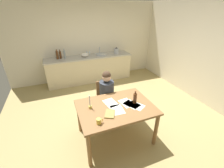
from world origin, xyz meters
TOP-DOWN VIEW (x-y plane):
  - ground_plane at (0.00, 0.00)m, footprint 5.20×5.20m
  - wall_back at (0.00, 2.60)m, footprint 5.20×0.12m
  - wall_right at (2.60, 0.00)m, footprint 0.12×5.20m
  - kitchen_counter at (0.00, 2.24)m, footprint 2.92×0.64m
  - dining_table at (-0.19, -0.59)m, footprint 1.39×1.00m
  - chair_at_table at (-0.14, 0.15)m, footprint 0.41×0.41m
  - person_seated at (-0.13, -0.00)m, footprint 0.33×0.60m
  - coffee_mug at (-0.61, -0.91)m, footprint 0.11×0.08m
  - candlestick at (-0.64, -0.47)m, footprint 0.06×0.06m
  - book_magazine at (-0.37, -0.76)m, footprint 0.25×0.29m
  - paper_letter at (0.11, -0.64)m, footprint 0.31×0.36m
  - paper_bill at (-0.24, -0.45)m, footprint 0.25×0.33m
  - paper_envelope at (-0.20, -0.69)m, footprint 0.23×0.31m
  - paper_receipt at (0.04, -0.56)m, footprint 0.25×0.33m
  - paper_notice at (0.16, -0.70)m, footprint 0.33×0.36m
  - wine_bottle_on_table at (0.19, -0.61)m, footprint 0.07×0.07m
  - sink_unit at (0.43, 2.24)m, footprint 0.36×0.36m
  - bottle_oil at (-1.01, 2.31)m, footprint 0.08×0.08m
  - bottle_vinegar at (-0.92, 2.33)m, footprint 0.07×0.07m
  - bottle_wine_red at (-0.78, 2.28)m, footprint 0.06×0.06m
  - mixing_bowl at (-0.14, 2.25)m, footprint 0.26×0.26m
  - stovetop_kettle at (1.01, 2.24)m, footprint 0.18×0.18m
  - wine_glass_near_sink at (0.06, 2.39)m, footprint 0.07×0.07m
  - wine_glass_by_kettle at (-0.03, 2.39)m, footprint 0.07×0.07m

SIDE VIEW (x-z plane):
  - ground_plane at x=0.00m, z-range -0.04..0.00m
  - kitchen_counter at x=0.00m, z-range 0.00..0.90m
  - chair_at_table at x=-0.14m, z-range 0.06..0.95m
  - dining_table at x=-0.19m, z-range 0.28..1.04m
  - person_seated at x=-0.13m, z-range 0.08..1.28m
  - paper_letter at x=0.11m, z-range 0.76..0.76m
  - paper_bill at x=-0.24m, z-range 0.76..0.76m
  - paper_envelope at x=-0.20m, z-range 0.76..0.76m
  - paper_receipt at x=0.04m, z-range 0.76..0.76m
  - paper_notice at x=0.16m, z-range 0.76..0.76m
  - book_magazine at x=-0.37m, z-range 0.76..0.78m
  - coffee_mug at x=-0.61m, z-range 0.76..0.84m
  - candlestick at x=-0.64m, z-range 0.70..0.97m
  - wine_bottle_on_table at x=0.19m, z-range 0.74..0.99m
  - sink_unit at x=0.43m, z-range 0.80..1.04m
  - mixing_bowl at x=-0.14m, z-range 0.90..1.02m
  - stovetop_kettle at x=1.01m, z-range 0.89..1.11m
  - wine_glass_near_sink at x=0.06m, z-range 0.93..1.09m
  - wine_glass_by_kettle at x=-0.03m, z-range 0.93..1.09m
  - bottle_vinegar at x=-0.92m, z-range 0.88..1.16m
  - bottle_oil at x=-1.01m, z-range 0.88..1.19m
  - bottle_wine_red at x=-0.78m, z-range 0.88..1.19m
  - wall_back at x=0.00m, z-range 0.00..2.60m
  - wall_right at x=2.60m, z-range 0.00..2.60m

